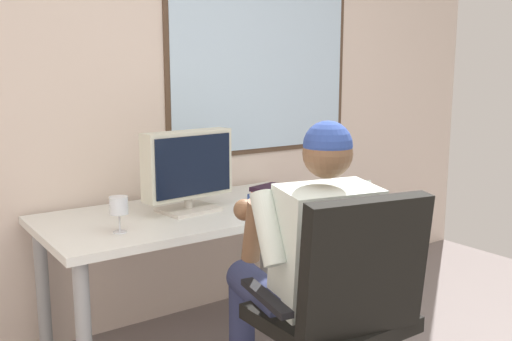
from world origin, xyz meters
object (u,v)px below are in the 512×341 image
object	(u,v)px
crt_monitor	(188,167)
wine_glass	(119,207)
person_seated	(307,259)
book_stack	(269,192)
desk	(193,228)
office_chair	(345,302)

from	to	relation	value
crt_monitor	wine_glass	size ratio (longest dim) A/B	3.04
crt_monitor	person_seated	bearing A→B (deg)	-78.50
person_seated	crt_monitor	size ratio (longest dim) A/B	2.56
book_stack	crt_monitor	bearing A→B (deg)	178.97
crt_monitor	wine_glass	distance (m)	0.47
desk	person_seated	size ratio (longest dim) A/B	1.21
office_chair	book_stack	bearing A→B (deg)	68.78
person_seated	book_stack	distance (m)	0.81
desk	office_chair	bearing A→B (deg)	-85.71
desk	book_stack	world-z (taller)	book_stack
office_chair	crt_monitor	bearing A→B (deg)	95.78
person_seated	wine_glass	distance (m)	0.83
crt_monitor	wine_glass	xyz separation A→B (m)	(-0.42, -0.16, -0.11)
desk	wine_glass	xyz separation A→B (m)	(-0.45, -0.16, 0.20)
person_seated	crt_monitor	bearing A→B (deg)	101.50
desk	crt_monitor	bearing A→B (deg)	-169.06
person_seated	desk	bearing A→B (deg)	99.48
office_chair	person_seated	world-z (taller)	person_seated
desk	crt_monitor	world-z (taller)	crt_monitor
desk	wine_glass	bearing A→B (deg)	-160.02
office_chair	book_stack	size ratio (longest dim) A/B	4.48
crt_monitor	desk	bearing A→B (deg)	10.94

